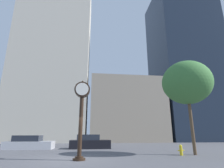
{
  "coord_description": "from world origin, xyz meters",
  "views": [
    {
      "loc": [
        1.19,
        -11.54,
        1.56
      ],
      "look_at": [
        3.89,
        10.8,
        7.9
      ],
      "focal_mm": 28.0,
      "sensor_mm": 36.0,
      "label": 1
    }
  ],
  "objects_px": {
    "car_silver": "(29,143)",
    "fire_hydrant_far": "(181,150)",
    "car_black": "(90,143)",
    "street_clock": "(82,107)",
    "bare_tree": "(187,83)"
  },
  "relations": [
    {
      "from": "car_silver",
      "to": "fire_hydrant_far",
      "type": "xyz_separation_m",
      "value": [
        12.71,
        -6.6,
        -0.18
      ]
    },
    {
      "from": "car_black",
      "to": "bare_tree",
      "type": "bearing_deg",
      "value": -40.82
    },
    {
      "from": "car_silver",
      "to": "fire_hydrant_far",
      "type": "distance_m",
      "value": 14.33
    },
    {
      "from": "street_clock",
      "to": "bare_tree",
      "type": "distance_m",
      "value": 8.87
    },
    {
      "from": "car_silver",
      "to": "bare_tree",
      "type": "xyz_separation_m",
      "value": [
        13.87,
        -6.47,
        5.0
      ]
    },
    {
      "from": "bare_tree",
      "to": "fire_hydrant_far",
      "type": "bearing_deg",
      "value": -173.29
    },
    {
      "from": "car_silver",
      "to": "street_clock",
      "type": "bearing_deg",
      "value": -54.02
    },
    {
      "from": "car_silver",
      "to": "fire_hydrant_far",
      "type": "height_order",
      "value": "car_silver"
    },
    {
      "from": "car_black",
      "to": "street_clock",
      "type": "bearing_deg",
      "value": -94.75
    },
    {
      "from": "street_clock",
      "to": "bare_tree",
      "type": "height_order",
      "value": "bare_tree"
    },
    {
      "from": "street_clock",
      "to": "fire_hydrant_far",
      "type": "distance_m",
      "value": 7.89
    },
    {
      "from": "street_clock",
      "to": "car_silver",
      "type": "height_order",
      "value": "street_clock"
    },
    {
      "from": "car_black",
      "to": "fire_hydrant_far",
      "type": "bearing_deg",
      "value": -45.98
    },
    {
      "from": "street_clock",
      "to": "bare_tree",
      "type": "bearing_deg",
      "value": 11.19
    },
    {
      "from": "car_silver",
      "to": "bare_tree",
      "type": "bearing_deg",
      "value": -23.08
    }
  ]
}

